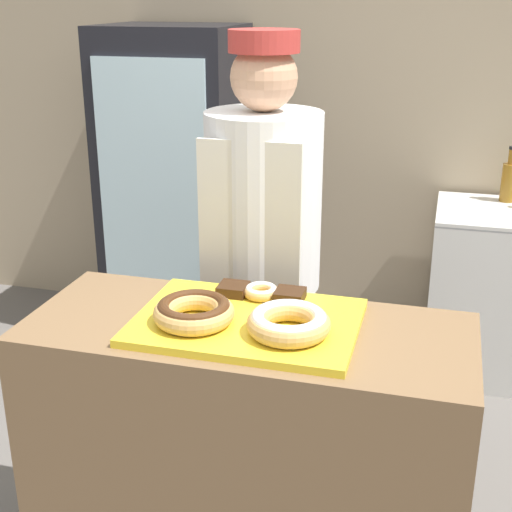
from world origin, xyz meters
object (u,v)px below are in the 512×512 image
at_px(baker_person, 263,266).
at_px(donut_light_glaze, 289,322).
at_px(bottle_amber, 509,180).
at_px(donut_mini_center, 261,291).
at_px(serving_tray, 247,322).
at_px(beverage_fridge, 176,189).
at_px(brownie_back_left, 233,289).
at_px(brownie_back_right, 290,295).
at_px(donut_chocolate_glaze, 194,311).

bearing_deg(baker_person, donut_light_glaze, -69.50).
xyz_separation_m(donut_light_glaze, bottle_amber, (0.69, 2.02, -0.05)).
distance_m(donut_mini_center, bottle_amber, 1.97).
height_order(serving_tray, donut_light_glaze, donut_light_glaze).
relative_size(serving_tray, donut_mini_center, 5.78).
bearing_deg(baker_person, beverage_fridge, 124.43).
height_order(brownie_back_left, brownie_back_right, same).
xyz_separation_m(donut_mini_center, brownie_back_right, (0.09, -0.00, -0.00)).
bearing_deg(baker_person, donut_chocolate_glaze, -92.58).
distance_m(serving_tray, beverage_fridge, 1.99).
relative_size(donut_chocolate_glaze, brownie_back_left, 2.63).
xyz_separation_m(donut_mini_center, bottle_amber, (0.83, 1.79, -0.03)).
xyz_separation_m(brownie_back_left, baker_person, (-0.02, 0.43, -0.09)).
bearing_deg(beverage_fridge, baker_person, -55.57).
relative_size(donut_mini_center, brownie_back_left, 1.25).
height_order(donut_light_glaze, bottle_amber, bottle_amber).
xyz_separation_m(donut_light_glaze, beverage_fridge, (-1.05, 1.83, -0.17)).
xyz_separation_m(donut_light_glaze, baker_person, (-0.25, 0.66, -0.11)).
xyz_separation_m(serving_tray, baker_person, (-0.11, 0.59, -0.06)).
bearing_deg(donut_light_glaze, bottle_amber, 71.07).
bearing_deg(brownie_back_left, donut_mini_center, 0.00).
relative_size(serving_tray, beverage_fridge, 0.37).
relative_size(brownie_back_right, beverage_fridge, 0.05).
distance_m(beverage_fridge, bottle_amber, 1.75).
distance_m(donut_light_glaze, baker_person, 0.71).
distance_m(serving_tray, baker_person, 0.60).
relative_size(donut_light_glaze, brownie_back_left, 2.63).
xyz_separation_m(donut_chocolate_glaze, bottle_amber, (0.97, 2.02, -0.05)).
relative_size(donut_mini_center, baker_person, 0.06).
xyz_separation_m(serving_tray, donut_chocolate_glaze, (-0.14, -0.06, 0.05)).
distance_m(donut_chocolate_glaze, bottle_amber, 2.24).
relative_size(donut_light_glaze, baker_person, 0.13).
height_order(donut_light_glaze, donut_mini_center, donut_light_glaze).
xyz_separation_m(donut_mini_center, brownie_back_left, (-0.09, -0.00, -0.00)).
relative_size(serving_tray, brownie_back_left, 7.24).
xyz_separation_m(donut_chocolate_glaze, baker_person, (0.03, 0.66, -0.11)).
distance_m(serving_tray, bottle_amber, 2.12).
height_order(donut_light_glaze, brownie_back_left, donut_light_glaze).
bearing_deg(brownie_back_left, serving_tray, -60.67).
xyz_separation_m(donut_chocolate_glaze, brownie_back_right, (0.23, 0.23, -0.02)).
relative_size(brownie_back_left, bottle_amber, 0.31).
distance_m(brownie_back_left, beverage_fridge, 1.81).
xyz_separation_m(brownie_back_right, baker_person, (-0.20, 0.43, -0.09)).
bearing_deg(baker_person, brownie_back_left, -87.63).
distance_m(brownie_back_left, brownie_back_right, 0.18).
bearing_deg(brownie_back_left, donut_chocolate_glaze, -101.89).
bearing_deg(donut_chocolate_glaze, baker_person, 87.42).
distance_m(brownie_back_right, baker_person, 0.48).
bearing_deg(donut_chocolate_glaze, beverage_fridge, 112.94).
bearing_deg(donut_mini_center, donut_chocolate_glaze, -121.41).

